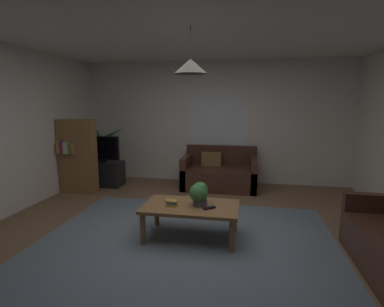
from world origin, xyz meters
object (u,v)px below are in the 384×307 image
remote_on_table_0 (209,208)px  potted_plant_on_table (199,193)px  coffee_table (191,210)px  potted_palm_corner (103,156)px  couch_under_window (219,174)px  book_on_table_1 (172,203)px  book_on_table_0 (172,205)px  tv (99,149)px  pendant_lamp (191,66)px  bookshelf_corner (77,156)px  tv_stand (101,173)px  remote_on_table_1 (201,204)px  book_on_table_2 (171,201)px

remote_on_table_0 → potted_plant_on_table: size_ratio=0.54×
coffee_table → potted_palm_corner: potted_palm_corner is taller
couch_under_window → potted_palm_corner: potted_palm_corner is taller
book_on_table_1 → potted_plant_on_table: (0.33, 0.08, 0.12)m
coffee_table → book_on_table_0: book_on_table_0 is taller
remote_on_table_0 → tv: tv is taller
tv → pendant_lamp: 3.36m
bookshelf_corner → tv_stand: bearing=70.6°
bookshelf_corner → pendant_lamp: (2.48, -1.54, 1.42)m
potted_plant_on_table → pendant_lamp: bearing=-170.1°
tv_stand → pendant_lamp: pendant_lamp is taller
tv_stand → potted_palm_corner: size_ratio=0.74×
remote_on_table_1 → bookshelf_corner: bookshelf_corner is taller
book_on_table_2 → bookshelf_corner: size_ratio=0.11×
coffee_table → potted_palm_corner: bearing=134.6°
coffee_table → book_on_table_1: size_ratio=10.14×
potted_plant_on_table → bookshelf_corner: bearing=149.5°
remote_on_table_1 → potted_palm_corner: bearing=-71.3°
couch_under_window → coffee_table: size_ratio=1.23×
tv_stand → bookshelf_corner: bookshelf_corner is taller
potted_plant_on_table → remote_on_table_1: bearing=23.9°
potted_plant_on_table → tv: 3.15m
book_on_table_1 → remote_on_table_1: bearing=14.5°
couch_under_window → book_on_table_1: 2.44m
remote_on_table_1 → tv_stand: (-2.42, 2.05, -0.19)m
remote_on_table_0 → couch_under_window: bearing=-36.5°
book_on_table_2 → potted_palm_corner: size_ratio=0.12×
book_on_table_0 → remote_on_table_0: 0.48m
couch_under_window → tv: size_ratio=1.71×
potted_plant_on_table → book_on_table_0: bearing=-166.5°
coffee_table → pendant_lamp: 1.75m
book_on_table_1 → coffee_table: bearing=15.8°
remote_on_table_0 → bookshelf_corner: 3.19m
book_on_table_0 → potted_palm_corner: potted_palm_corner is taller
couch_under_window → book_on_table_2: 2.44m
coffee_table → potted_plant_on_table: bearing=9.9°
book_on_table_2 → bookshelf_corner: (-2.25, 1.61, 0.21)m
pendant_lamp → book_on_table_2: bearing=-164.5°
book_on_table_1 → potted_plant_on_table: bearing=14.0°
potted_palm_corner → pendant_lamp: 3.84m
book_on_table_0 → bookshelf_corner: bookshelf_corner is taller
book_on_table_1 → bookshelf_corner: size_ratio=0.08×
book_on_table_2 → potted_palm_corner: (-2.23, 2.56, 0.04)m
coffee_table → book_on_table_0: bearing=-165.0°
tv_stand → potted_palm_corner: potted_palm_corner is taller
book_on_table_2 → couch_under_window: bearing=81.0°
tv → potted_palm_corner: (-0.16, 0.44, -0.24)m
book_on_table_2 → remote_on_table_0: bearing=-2.6°
potted_plant_on_table → tv: (-2.40, 2.03, 0.18)m
book_on_table_1 → pendant_lamp: 1.67m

